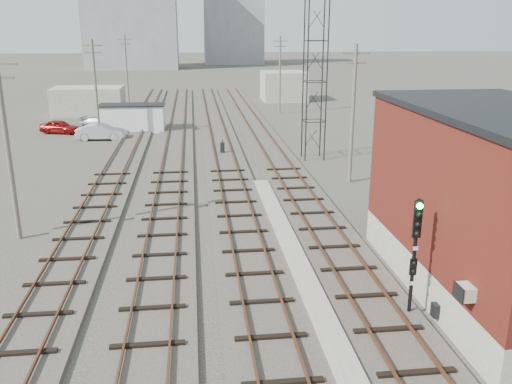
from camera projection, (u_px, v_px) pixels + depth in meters
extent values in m
plane|color=#282621|center=(224.00, 112.00, 66.09)|extent=(320.00, 320.00, 0.00)
cube|color=#332D28|center=(268.00, 147.00, 46.40)|extent=(3.20, 90.00, 0.20)
cube|color=#4C2816|center=(260.00, 145.00, 46.25)|extent=(0.07, 90.00, 0.12)
cube|color=#4C2816|center=(276.00, 144.00, 46.41)|extent=(0.07, 90.00, 0.12)
cube|color=#332D28|center=(221.00, 148.00, 45.95)|extent=(3.20, 90.00, 0.20)
cube|color=#4C2816|center=(213.00, 146.00, 45.81)|extent=(0.07, 90.00, 0.12)
cube|color=#4C2816|center=(230.00, 146.00, 45.97)|extent=(0.07, 90.00, 0.12)
cube|color=#332D28|center=(174.00, 150.00, 45.51)|extent=(3.20, 90.00, 0.20)
cube|color=#4C2816|center=(165.00, 147.00, 45.37)|extent=(0.07, 90.00, 0.12)
cube|color=#4C2816|center=(182.00, 147.00, 45.52)|extent=(0.07, 90.00, 0.12)
cube|color=#332D28|center=(125.00, 151.00, 45.07)|extent=(3.20, 90.00, 0.20)
cube|color=#4C2816|center=(116.00, 148.00, 44.92)|extent=(0.07, 90.00, 0.12)
cube|color=#4C2816|center=(134.00, 148.00, 45.08)|extent=(0.07, 90.00, 0.12)
cube|color=gray|center=(303.00, 276.00, 22.42)|extent=(0.90, 28.00, 0.26)
cube|color=gray|center=(490.00, 274.00, 21.12)|extent=(6.00, 12.00, 1.50)
cube|color=#5F2316|center=(502.00, 189.00, 20.09)|extent=(6.00, 12.00, 5.50)
cube|color=black|center=(512.00, 112.00, 19.26)|extent=(6.20, 12.20, 0.25)
cube|color=beige|center=(465.00, 292.00, 16.52)|extent=(0.45, 0.62, 0.45)
cube|color=black|center=(435.00, 310.00, 18.95)|extent=(0.20, 0.35, 0.50)
cylinder|color=black|center=(308.00, 62.00, 39.97)|extent=(0.10, 0.10, 15.00)
cylinder|color=black|center=(328.00, 62.00, 40.13)|extent=(0.10, 0.10, 15.00)
cylinder|color=black|center=(304.00, 61.00, 41.39)|extent=(0.10, 0.10, 15.00)
cylinder|color=black|center=(323.00, 61.00, 41.56)|extent=(0.10, 0.10, 15.00)
cylinder|color=#595147|center=(8.00, 149.00, 25.40)|extent=(0.24, 0.24, 9.00)
cylinder|color=#595147|center=(96.00, 90.00, 49.15)|extent=(0.24, 0.24, 9.00)
cube|color=#595147|center=(92.00, 45.00, 48.01)|extent=(1.80, 0.12, 0.12)
cube|color=#595147|center=(93.00, 52.00, 48.18)|extent=(1.40, 0.12, 0.12)
cylinder|color=#595147|center=(127.00, 69.00, 72.89)|extent=(0.24, 0.24, 9.00)
cube|color=#595147|center=(125.00, 39.00, 71.75)|extent=(1.80, 0.12, 0.12)
cube|color=#595147|center=(125.00, 44.00, 71.92)|extent=(1.40, 0.12, 0.12)
cylinder|color=#595147|center=(353.00, 115.00, 35.10)|extent=(0.24, 0.24, 9.00)
cube|color=#595147|center=(356.00, 53.00, 33.96)|extent=(1.80, 0.12, 0.12)
cube|color=#595147|center=(355.00, 63.00, 34.14)|extent=(1.40, 0.12, 0.12)
cylinder|color=#595147|center=(280.00, 76.00, 63.60)|extent=(0.24, 0.24, 9.00)
cube|color=#595147|center=(280.00, 41.00, 62.46)|extent=(1.80, 0.12, 0.12)
cube|color=#595147|center=(280.00, 46.00, 62.63)|extent=(1.40, 0.12, 0.12)
cube|color=gray|center=(130.00, 5.00, 130.94)|extent=(22.00, 14.00, 30.00)
cube|color=gray|center=(233.00, 15.00, 148.65)|extent=(16.00, 12.00, 26.00)
cube|color=gray|center=(89.00, 101.00, 63.86)|extent=(8.00, 5.00, 3.20)
cube|color=gray|center=(284.00, 86.00, 76.00)|extent=(6.00, 6.00, 4.00)
cube|color=gray|center=(408.00, 315.00, 19.55)|extent=(0.40, 0.40, 0.10)
cylinder|color=black|center=(414.00, 259.00, 18.92)|extent=(0.13, 0.13, 4.44)
cube|color=black|center=(418.00, 219.00, 18.46)|extent=(0.29, 0.10, 1.33)
sphere|color=#0CE533|center=(420.00, 206.00, 18.23)|extent=(0.22, 0.22, 0.22)
sphere|color=black|center=(419.00, 215.00, 18.32)|extent=(0.22, 0.22, 0.22)
sphere|color=black|center=(418.00, 225.00, 18.42)|extent=(0.22, 0.22, 0.22)
sphere|color=black|center=(417.00, 234.00, 18.52)|extent=(0.22, 0.22, 0.22)
cube|color=black|center=(413.00, 267.00, 18.98)|extent=(0.24, 0.09, 0.61)
cube|color=white|center=(416.00, 248.00, 18.71)|extent=(0.18, 0.02, 0.13)
cube|color=white|center=(412.00, 283.00, 19.10)|extent=(0.18, 0.02, 0.13)
cube|color=black|center=(222.00, 148.00, 43.89)|extent=(0.36, 0.36, 0.94)
cylinder|color=black|center=(222.00, 141.00, 43.71)|extent=(0.08, 0.08, 0.28)
cube|color=white|center=(133.00, 119.00, 53.57)|extent=(6.30, 2.80, 2.59)
cube|color=black|center=(132.00, 105.00, 53.17)|extent=(6.51, 3.01, 0.12)
imported|color=maroon|center=(60.00, 127.00, 52.74)|extent=(4.15, 2.73, 1.31)
imported|color=#A9AAB0|center=(101.00, 132.00, 49.75)|extent=(4.62, 1.93, 1.49)
imported|color=gray|center=(100.00, 123.00, 54.94)|extent=(4.59, 3.07, 1.23)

